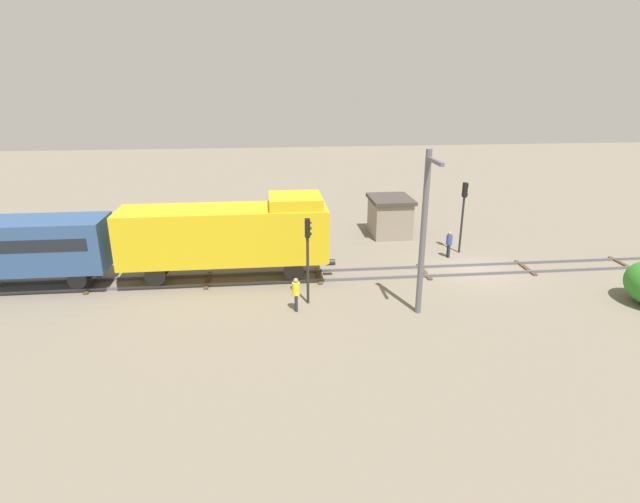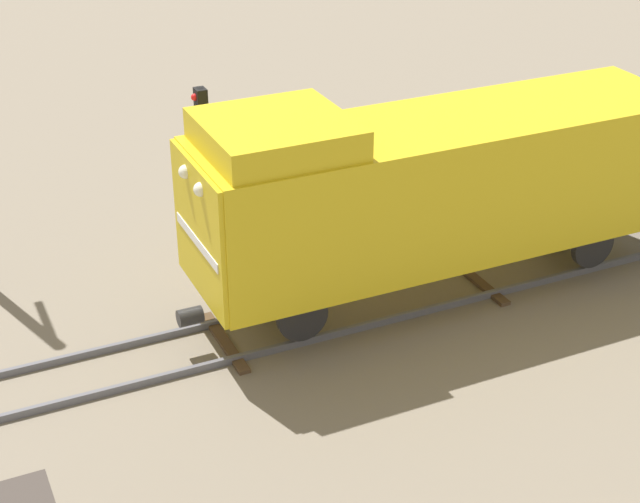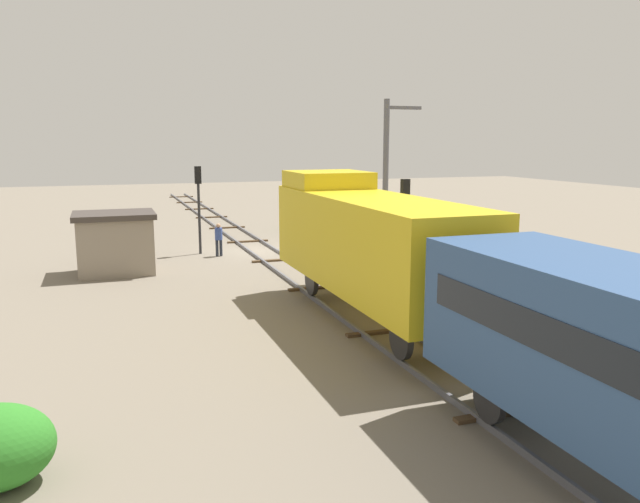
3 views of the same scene
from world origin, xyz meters
TOP-DOWN VIEW (x-y plane):
  - ground_plane at (0.00, 0.00)m, footprint 111.41×111.41m
  - railway_track at (0.00, -0.00)m, footprint 2.40×74.27m
  - locomotive at (0.00, 14.20)m, footprint 2.90×11.60m
  - traffic_signal_near at (3.20, -0.23)m, footprint 0.32×0.34m
  - traffic_signal_mid at (-3.40, 10.15)m, footprint 0.32×0.34m
  - worker_near_track at (2.40, 0.81)m, footprint 0.38×0.38m
  - worker_by_signal at (-4.20, 10.80)m, footprint 0.38×0.38m
  - catenary_mast at (-5.06, 4.97)m, footprint 1.94×0.28m
  - relay_hut at (7.50, 3.37)m, footprint 3.50×2.90m
  - bush_mid at (9.98, 21.18)m, footprint 2.02×1.65m

SIDE VIEW (x-z plane):
  - ground_plane at x=0.00m, z-range 0.00..0.00m
  - railway_track at x=0.00m, z-range -0.01..0.15m
  - bush_mid at x=9.98m, z-range 0.00..1.47m
  - worker_near_track at x=2.40m, z-range 0.15..1.85m
  - worker_by_signal at x=-4.20m, z-range 0.15..1.85m
  - relay_hut at x=7.50m, z-range 0.02..2.76m
  - locomotive at x=0.00m, z-range 0.47..5.07m
  - traffic_signal_mid at x=-3.40m, z-range 0.85..5.23m
  - traffic_signal_near at x=3.20m, z-range 0.87..5.45m
  - catenary_mast at x=-5.06m, z-range 0.25..8.06m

